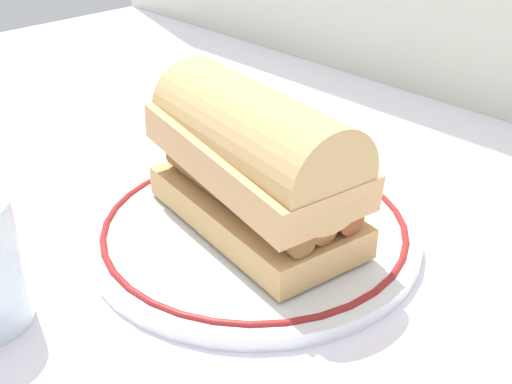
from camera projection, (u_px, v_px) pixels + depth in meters
name	position (u px, v px, depth m)	size (l,w,h in m)	color
ground_plane	(225.00, 253.00, 0.53)	(1.50, 1.50, 0.00)	white
plate	(256.00, 230.00, 0.54)	(0.28, 0.28, 0.01)	white
sausage_sandwich	(256.00, 161.00, 0.51)	(0.20, 0.12, 0.12)	tan
salt_shaker	(205.00, 82.00, 0.78)	(0.03, 0.03, 0.07)	white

